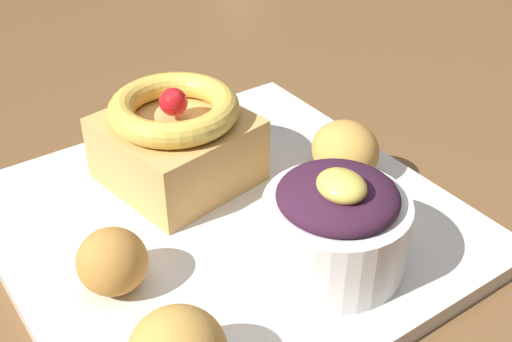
{
  "coord_description": "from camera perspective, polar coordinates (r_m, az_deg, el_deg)",
  "views": [
    {
      "loc": [
        0.27,
        -0.43,
        1.0
      ],
      "look_at": [
        0.0,
        -0.24,
        0.77
      ],
      "focal_mm": 45.6,
      "sensor_mm": 36.0,
      "label": 1
    }
  ],
  "objects": [
    {
      "name": "fritter_back",
      "position": [
        0.44,
        7.84,
        1.82
      ],
      "size": [
        0.05,
        0.04,
        0.04
      ],
      "primitive_type": "ellipsoid",
      "color": "gold",
      "rests_on": "front_plate"
    },
    {
      "name": "dining_table",
      "position": [
        0.61,
        18.24,
        -1.71
      ],
      "size": [
        1.5,
        1.14,
        0.73
      ],
      "color": "brown",
      "rests_on": "ground_plane"
    },
    {
      "name": "fritter_front",
      "position": [
        0.36,
        -12.49,
        -7.74
      ],
      "size": [
        0.04,
        0.04,
        0.04
      ],
      "primitive_type": "ellipsoid",
      "color": "#BC7F38",
      "rests_on": "front_plate"
    },
    {
      "name": "berry_ramekin",
      "position": [
        0.36,
        6.99,
        -4.63
      ],
      "size": [
        0.08,
        0.08,
        0.07
      ],
      "color": "white",
      "rests_on": "front_plate"
    },
    {
      "name": "cake_slice",
      "position": [
        0.43,
        -7.0,
        2.83
      ],
      "size": [
        0.1,
        0.1,
        0.07
      ],
      "rotation": [
        0.0,
        0.0,
        0.16
      ],
      "color": "tan",
      "rests_on": "front_plate"
    },
    {
      "name": "front_plate",
      "position": [
        0.41,
        -2.29,
        -4.81
      ],
      "size": [
        0.27,
        0.27,
        0.01
      ],
      "primitive_type": "cube",
      "color": "silver",
      "rests_on": "dining_table"
    }
  ]
}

